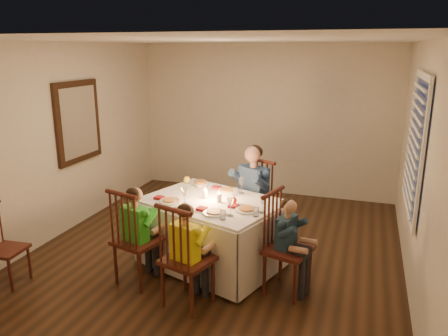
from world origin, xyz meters
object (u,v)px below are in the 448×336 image
(dining_table, at_px, (212,219))
(chair_end, at_px, (286,291))
(child_green, at_px, (140,281))
(chair_near_left, at_px, (140,281))
(chair_extra, at_px, (11,283))
(chair_adult, at_px, (251,241))
(child_yellow, at_px, (189,304))
(child_teal, at_px, (286,291))
(adult, at_px, (251,241))
(serving_bowl, at_px, (201,184))
(chair_near_right, at_px, (189,304))

(dining_table, bearing_deg, chair_end, -0.85)
(chair_end, xyz_separation_m, child_green, (-1.59, -0.30, 0.00))
(dining_table, height_order, chair_end, dining_table)
(chair_near_left, bearing_deg, chair_extra, 34.78)
(chair_adult, distance_m, child_yellow, 1.67)
(child_teal, bearing_deg, dining_table, 86.39)
(child_yellow, bearing_deg, chair_end, -132.79)
(adult, relative_size, child_yellow, 1.21)
(adult, relative_size, serving_bowl, 6.58)
(chair_adult, height_order, chair_extra, chair_adult)
(child_green, relative_size, serving_bowl, 5.52)
(chair_near_left, xyz_separation_m, serving_bowl, (0.30, 1.11, 0.83))
(dining_table, bearing_deg, child_green, -115.01)
(chair_near_right, height_order, chair_extra, chair_near_right)
(chair_adult, height_order, chair_near_right, same)
(chair_near_left, height_order, child_teal, chair_near_left)
(adult, distance_m, child_teal, 1.31)
(dining_table, xyz_separation_m, adult, (0.28, 0.77, -0.58))
(chair_end, distance_m, chair_extra, 3.03)
(chair_near_right, distance_m, chair_end, 1.05)
(chair_near_right, bearing_deg, child_green, -3.14)
(chair_extra, bearing_deg, dining_table, -64.15)
(adult, bearing_deg, chair_adult, 0.00)
(chair_near_right, xyz_separation_m, child_teal, (0.90, 0.54, 0.00))
(chair_near_right, bearing_deg, dining_table, -69.79)
(child_yellow, distance_m, serving_bowl, 1.63)
(chair_adult, height_order, chair_end, same)
(chair_extra, distance_m, child_teal, 3.03)
(serving_bowl, bearing_deg, chair_end, -32.06)
(child_teal, bearing_deg, chair_adult, 47.65)
(chair_near_right, bearing_deg, chair_near_left, -3.14)
(chair_near_right, distance_m, adult, 1.67)
(adult, xyz_separation_m, child_yellow, (-0.22, -1.66, 0.00))
(dining_table, distance_m, chair_adult, 1.00)
(child_green, xyz_separation_m, child_teal, (1.59, 0.30, 0.00))
(chair_end, bearing_deg, adult, 47.65)
(chair_near_right, relative_size, child_green, 1.00)
(chair_end, relative_size, serving_bowl, 5.51)
(child_green, distance_m, serving_bowl, 1.42)
(chair_adult, distance_m, chair_near_left, 1.68)
(chair_end, distance_m, adult, 1.31)
(dining_table, bearing_deg, child_yellow, -67.10)
(child_yellow, bearing_deg, chair_near_right, -0.00)
(child_yellow, bearing_deg, chair_near_left, -3.14)
(chair_end, xyz_separation_m, child_teal, (0.00, 0.00, 0.00))
(chair_end, relative_size, child_teal, 1.06)
(chair_near_left, relative_size, child_green, 1.00)
(dining_table, relative_size, chair_near_left, 1.66)
(chair_near_left, height_order, adult, adult)
(dining_table, distance_m, chair_extra, 2.34)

